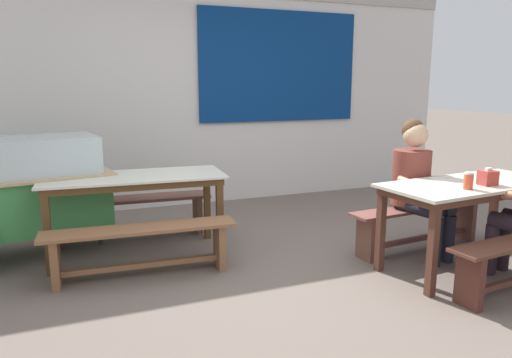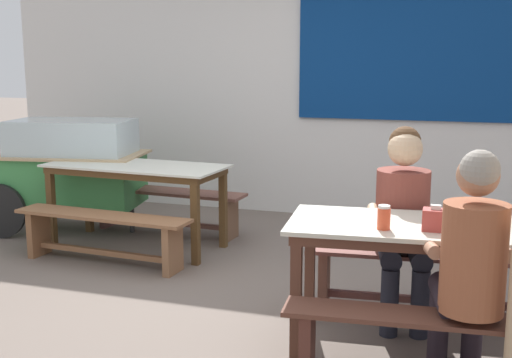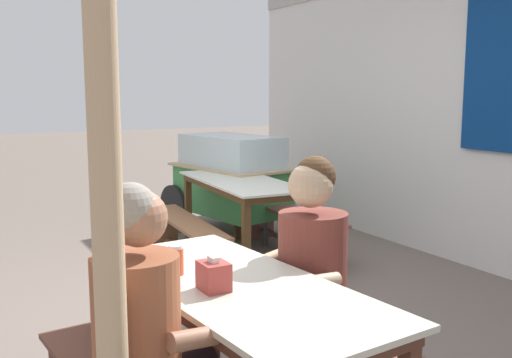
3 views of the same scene
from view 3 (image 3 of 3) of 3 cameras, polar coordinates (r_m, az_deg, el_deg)
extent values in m
plane|color=#6B5D54|center=(4.15, -5.41, -13.53)|extent=(40.00, 40.00, 0.00)
cube|color=silver|center=(5.49, 21.04, 5.54)|extent=(7.15, 0.12, 2.65)
cube|color=silver|center=(5.37, -1.48, -0.20)|extent=(1.64, 0.77, 0.02)
cube|color=#51371C|center=(5.38, -1.48, -0.61)|extent=(1.56, 0.70, 0.06)
cube|color=#51371C|center=(4.94, 4.82, -5.79)|extent=(0.06, 0.06, 0.67)
cube|color=#51371C|center=(4.70, -0.95, -6.50)|extent=(0.06, 0.06, 0.67)
cube|color=#51371C|center=(6.20, -1.84, -2.82)|extent=(0.06, 0.06, 0.67)
cube|color=#51371C|center=(6.01, -6.61, -3.24)|extent=(0.06, 0.06, 0.67)
cube|color=beige|center=(2.53, -1.83, -10.30)|extent=(1.63, 0.82, 0.03)
cube|color=#502D21|center=(2.55, -1.82, -11.21)|extent=(1.54, 0.75, 0.06)
cube|color=#502D21|center=(3.38, -4.26, -12.72)|extent=(0.07, 0.07, 0.66)
cube|color=#502D21|center=(3.16, -13.38, -14.49)|extent=(0.07, 0.07, 0.66)
cube|color=brown|center=(5.67, 3.49, -3.19)|extent=(1.60, 0.41, 0.03)
cube|color=brown|center=(5.15, 7.07, -6.84)|extent=(0.08, 0.27, 0.39)
cube|color=brown|center=(6.29, 0.54, -3.95)|extent=(0.08, 0.27, 0.39)
cube|color=brown|center=(5.74, 3.47, -6.21)|extent=(1.30, 0.13, 0.04)
cube|color=brown|center=(5.25, -6.82, -4.17)|extent=(1.56, 0.38, 0.03)
cube|color=brown|center=(4.71, -4.24, -8.27)|extent=(0.08, 0.24, 0.39)
cube|color=brown|center=(5.90, -8.79, -4.88)|extent=(0.08, 0.24, 0.39)
cube|color=brown|center=(5.32, -6.76, -7.42)|extent=(1.27, 0.13, 0.04)
cube|color=brown|center=(2.95, 7.28, -14.39)|extent=(1.54, 0.39, 0.03)
cube|color=brown|center=(3.50, 0.03, -14.28)|extent=(0.08, 0.22, 0.40)
cube|color=#3B8946|center=(6.32, -2.38, -1.09)|extent=(1.37, 0.91, 0.48)
cube|color=silver|center=(6.26, -2.41, 2.66)|extent=(1.23, 0.82, 0.35)
cube|color=tan|center=(6.28, -2.40, 1.18)|extent=(1.46, 1.00, 0.02)
cylinder|color=black|center=(7.05, -2.66, -2.08)|extent=(0.52, 0.14, 0.52)
cylinder|color=black|center=(6.64, -8.03, -2.82)|extent=(0.52, 0.14, 0.52)
cylinder|color=#333333|center=(5.95, 0.92, -5.34)|extent=(0.05, 0.05, 0.26)
cylinder|color=#3F3F3F|center=(5.67, 2.47, -0.72)|extent=(0.15, 0.70, 0.04)
cylinder|color=#1F202B|center=(2.97, 1.55, -12.86)|extent=(0.20, 0.44, 0.13)
cylinder|color=#1F202B|center=(2.85, 4.00, -13.85)|extent=(0.20, 0.44, 0.13)
cylinder|color=brown|center=(2.95, 5.52, -8.08)|extent=(0.34, 0.34, 0.50)
sphere|color=tan|center=(2.85, 5.35, -0.58)|extent=(0.22, 0.22, 0.22)
sphere|color=#4C331E|center=(2.87, 5.79, 0.25)|extent=(0.20, 0.20, 0.20)
cylinder|color=tan|center=(2.98, 0.40, -8.20)|extent=(0.12, 0.31, 0.11)
cylinder|color=tan|center=(2.71, 5.68, -9.97)|extent=(0.12, 0.31, 0.10)
cylinder|color=brown|center=(2.15, -11.52, -14.22)|extent=(0.31, 0.31, 0.53)
sphere|color=#9A674C|center=(2.04, -11.35, -3.75)|extent=(0.20, 0.20, 0.20)
sphere|color=gray|center=(2.02, -12.13, -2.88)|extent=(0.18, 0.18, 0.18)
cylinder|color=#9A674C|center=(2.10, -4.71, -15.02)|extent=(0.12, 0.31, 0.10)
cylinder|color=#9A674C|center=(2.38, -9.56, -12.25)|extent=(0.12, 0.31, 0.11)
cube|color=#A23B35|center=(2.43, -4.14, -9.40)|extent=(0.13, 0.11, 0.12)
cube|color=white|center=(2.41, -4.16, -7.80)|extent=(0.05, 0.03, 0.02)
cylinder|color=#D2492A|center=(2.64, -7.83, -7.96)|extent=(0.07, 0.07, 0.12)
cylinder|color=white|center=(2.62, -7.86, -6.56)|extent=(0.06, 0.06, 0.02)
cylinder|color=tan|center=(1.78, -14.37, -1.09)|extent=(0.10, 0.10, 2.53)
camera|label=1|loc=(5.57, -48.70, 5.70)|focal=33.44mm
camera|label=2|loc=(3.22, -81.15, 3.20)|focal=44.97mm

